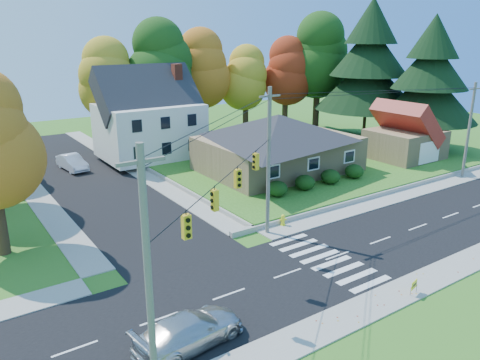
{
  "coord_description": "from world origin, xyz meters",
  "views": [
    {
      "loc": [
        -19.73,
        -18.31,
        13.11
      ],
      "look_at": [
        -1.87,
        8.0,
        3.19
      ],
      "focal_mm": 35.0,
      "sensor_mm": 36.0,
      "label": 1
    }
  ],
  "objects_px": {
    "silver_sedan": "(189,330)",
    "fire_hydrant": "(283,221)",
    "white_car": "(72,162)",
    "ranch_house": "(278,142)"
  },
  "relations": [
    {
      "from": "silver_sedan",
      "to": "fire_hydrant",
      "type": "bearing_deg",
      "value": -63.38
    },
    {
      "from": "silver_sedan",
      "to": "white_car",
      "type": "relative_size",
      "value": 1.11
    },
    {
      "from": "ranch_house",
      "to": "fire_hydrant",
      "type": "bearing_deg",
      "value": -126.82
    },
    {
      "from": "silver_sedan",
      "to": "fire_hydrant",
      "type": "xyz_separation_m",
      "value": [
        11.93,
        8.17,
        -0.35
      ]
    },
    {
      "from": "ranch_house",
      "to": "fire_hydrant",
      "type": "height_order",
      "value": "ranch_house"
    },
    {
      "from": "ranch_house",
      "to": "white_car",
      "type": "relative_size",
      "value": 3.11
    },
    {
      "from": "white_car",
      "to": "fire_hydrant",
      "type": "height_order",
      "value": "white_car"
    },
    {
      "from": "ranch_house",
      "to": "fire_hydrant",
      "type": "xyz_separation_m",
      "value": [
        -7.8,
        -10.42,
        -2.84
      ]
    },
    {
      "from": "silver_sedan",
      "to": "white_car",
      "type": "distance_m",
      "value": 31.58
    },
    {
      "from": "silver_sedan",
      "to": "white_car",
      "type": "bearing_deg",
      "value": -14.21
    }
  ]
}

